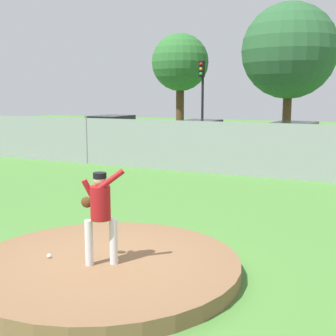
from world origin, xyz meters
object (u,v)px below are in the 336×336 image
pitcher_youth (100,208)px  parked_car_silver (198,138)px  baseball (49,256)px  traffic_cone_orange (133,148)px  parked_car_red (293,144)px  parked_car_teal (111,133)px  traffic_light_near (202,88)px

pitcher_youth → parked_car_silver: bearing=106.6°
parked_car_silver → baseball: bearing=-76.9°
baseball → traffic_cone_orange: 15.78m
parked_car_red → parked_car_teal: parked_car_teal is taller
parked_car_teal → traffic_cone_orange: bearing=-27.2°
pitcher_youth → traffic_light_near: traffic_light_near is taller
parked_car_teal → parked_car_red: bearing=-4.9°
baseball → pitcher_youth: bearing=8.7°
parked_car_teal → traffic_cone_orange: 2.22m
traffic_light_near → parked_car_silver: bearing=-71.0°
parked_car_silver → parked_car_teal: (-5.02, -0.06, 0.05)m
parked_car_teal → traffic_cone_orange: size_ratio=7.97×
parked_car_silver → parked_car_red: 4.89m
parked_car_red → traffic_cone_orange: size_ratio=8.29×
baseball → parked_car_red: (1.24, 14.42, 0.55)m
traffic_cone_orange → parked_car_red: bearing=0.9°
parked_car_teal → baseball: bearing=-60.6°
pitcher_youth → parked_car_silver: (-4.51, 15.18, -0.37)m
baseball → parked_car_silver: (-3.57, 15.32, 0.52)m
parked_car_silver → traffic_cone_orange: 3.33m
traffic_cone_orange → baseball: bearing=-64.9°
pitcher_youth → baseball: pitcher_youth is taller
pitcher_youth → parked_car_red: 14.28m
parked_car_red → traffic_light_near: (-6.07, 4.58, 2.45)m
pitcher_youth → traffic_light_near: bearing=107.0°
traffic_cone_orange → pitcher_youth: bearing=-61.6°
pitcher_youth → baseball: size_ratio=21.28×
baseball → traffic_cone_orange: traffic_cone_orange is taller
parked_car_teal → traffic_light_near: size_ratio=0.91×
pitcher_youth → parked_car_teal: 17.87m
parked_car_red → traffic_cone_orange: 7.95m
parked_car_silver → traffic_light_near: 4.61m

